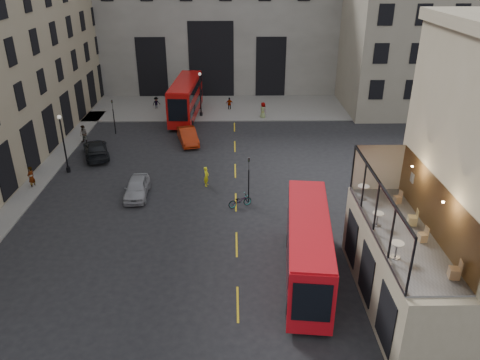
{
  "coord_description": "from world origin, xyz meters",
  "views": [
    {
      "loc": [
        -2.22,
        -20.5,
        17.48
      ],
      "look_at": [
        -1.71,
        9.79,
        3.0
      ],
      "focal_mm": 35.0,
      "sensor_mm": 36.0,
      "label": 1
    }
  ],
  "objects_px": {
    "car_b": "(188,136)",
    "pedestrian_b": "(156,103)",
    "car_c": "(96,149)",
    "pedestrian_a": "(84,134)",
    "cafe_chair_b": "(423,237)",
    "bicycle": "(240,201)",
    "cafe_table_near": "(397,248)",
    "bus_near": "(308,246)",
    "pedestrian_e": "(31,177)",
    "bus_far": "(186,97)",
    "cafe_chair_c": "(413,220)",
    "pedestrian_c": "(230,104)",
    "traffic_light_near": "(249,174)",
    "cyclist": "(206,176)",
    "car_a": "(137,188)",
    "street_lamp_b": "(201,97)",
    "traffic_light_far": "(113,112)",
    "street_lamp_a": "(64,147)",
    "cafe_chair_d": "(398,199)",
    "cafe_table_far": "(363,190)",
    "cafe_table_mid": "(378,217)",
    "pedestrian_d": "(263,110)",
    "cafe_chair_a": "(455,272)"
  },
  "relations": [
    {
      "from": "traffic_light_near",
      "to": "cafe_table_mid",
      "type": "bearing_deg",
      "value": -60.35
    },
    {
      "from": "bus_near",
      "to": "car_c",
      "type": "xyz_separation_m",
      "value": [
        -17.51,
        19.23,
        -1.52
      ]
    },
    {
      "from": "cyclist",
      "to": "cafe_chair_c",
      "type": "bearing_deg",
      "value": -126.8
    },
    {
      "from": "cafe_table_mid",
      "to": "cafe_chair_d",
      "type": "xyz_separation_m",
      "value": [
        1.9,
        2.5,
        -0.26
      ]
    },
    {
      "from": "bus_far",
      "to": "cafe_chair_c",
      "type": "relative_size",
      "value": 12.62
    },
    {
      "from": "bus_near",
      "to": "bicycle",
      "type": "height_order",
      "value": "bus_near"
    },
    {
      "from": "traffic_light_far",
      "to": "street_lamp_a",
      "type": "height_order",
      "value": "street_lamp_a"
    },
    {
      "from": "cafe_table_far",
      "to": "cyclist",
      "type": "bearing_deg",
      "value": 131.23
    },
    {
      "from": "pedestrian_a",
      "to": "cafe_chair_c",
      "type": "relative_size",
      "value": 2.08
    },
    {
      "from": "car_a",
      "to": "cafe_chair_c",
      "type": "height_order",
      "value": "cafe_chair_c"
    },
    {
      "from": "bus_near",
      "to": "pedestrian_e",
      "type": "distance_m",
      "value": 24.64
    },
    {
      "from": "street_lamp_b",
      "to": "pedestrian_e",
      "type": "relative_size",
      "value": 2.84
    },
    {
      "from": "bicycle",
      "to": "cafe_chair_c",
      "type": "bearing_deg",
      "value": -162.48
    },
    {
      "from": "bus_far",
      "to": "cafe_chair_c",
      "type": "bearing_deg",
      "value": -65.36
    },
    {
      "from": "car_c",
      "to": "pedestrian_d",
      "type": "height_order",
      "value": "pedestrian_d"
    },
    {
      "from": "bus_near",
      "to": "pedestrian_e",
      "type": "relative_size",
      "value": 5.56
    },
    {
      "from": "pedestrian_e",
      "to": "cafe_chair_b",
      "type": "height_order",
      "value": "cafe_chair_b"
    },
    {
      "from": "street_lamp_b",
      "to": "cyclist",
      "type": "xyz_separation_m",
      "value": [
        1.55,
        -18.98,
        -1.54
      ]
    },
    {
      "from": "cafe_chair_c",
      "to": "street_lamp_b",
      "type": "bearing_deg",
      "value": 111.85
    },
    {
      "from": "traffic_light_near",
      "to": "pedestrian_d",
      "type": "height_order",
      "value": "traffic_light_near"
    },
    {
      "from": "car_a",
      "to": "car_b",
      "type": "height_order",
      "value": "car_b"
    },
    {
      "from": "bicycle",
      "to": "cafe_chair_c",
      "type": "xyz_separation_m",
      "value": [
        9.0,
        -10.49,
        4.37
      ]
    },
    {
      "from": "traffic_light_far",
      "to": "pedestrian_d",
      "type": "relative_size",
      "value": 1.94
    },
    {
      "from": "car_c",
      "to": "street_lamp_b",
      "type": "bearing_deg",
      "value": -146.16
    },
    {
      "from": "pedestrian_d",
      "to": "cafe_table_far",
      "type": "height_order",
      "value": "cafe_table_far"
    },
    {
      "from": "street_lamp_a",
      "to": "bus_far",
      "type": "xyz_separation_m",
      "value": [
        9.28,
        15.58,
        0.12
      ]
    },
    {
      "from": "car_c",
      "to": "bicycle",
      "type": "xyz_separation_m",
      "value": [
        13.7,
        -10.24,
        -0.28
      ]
    },
    {
      "from": "street_lamp_a",
      "to": "bus_near",
      "type": "xyz_separation_m",
      "value": [
        19.12,
        -15.69,
        -0.1
      ]
    },
    {
      "from": "car_b",
      "to": "pedestrian_b",
      "type": "height_order",
      "value": "pedestrian_b"
    },
    {
      "from": "street_lamp_b",
      "to": "pedestrian_e",
      "type": "xyz_separation_m",
      "value": [
        -13.0,
        -19.08,
        -1.45
      ]
    },
    {
      "from": "cyclist",
      "to": "pedestrian_c",
      "type": "distance_m",
      "value": 21.62
    },
    {
      "from": "cafe_chair_b",
      "to": "cafe_chair_c",
      "type": "height_order",
      "value": "cafe_chair_c"
    },
    {
      "from": "cafe_table_near",
      "to": "pedestrian_b",
      "type": "bearing_deg",
      "value": 113.76
    },
    {
      "from": "car_b",
      "to": "pedestrian_a",
      "type": "relative_size",
      "value": 2.53
    },
    {
      "from": "cafe_chair_a",
      "to": "pedestrian_b",
      "type": "bearing_deg",
      "value": 115.39
    },
    {
      "from": "bus_near",
      "to": "cyclist",
      "type": "xyz_separation_m",
      "value": [
        -6.57,
        12.71,
        -1.44
      ]
    },
    {
      "from": "bicycle",
      "to": "cafe_table_near",
      "type": "xyz_separation_m",
      "value": [
        7.15,
        -13.49,
        4.64
      ]
    },
    {
      "from": "car_b",
      "to": "car_c",
      "type": "distance_m",
      "value": 9.23
    },
    {
      "from": "car_a",
      "to": "pedestrian_a",
      "type": "xyz_separation_m",
      "value": [
        -7.67,
        12.13,
        0.19
      ]
    },
    {
      "from": "pedestrian_c",
      "to": "traffic_light_near",
      "type": "bearing_deg",
      "value": 90.21
    },
    {
      "from": "cafe_chair_d",
      "to": "bus_near",
      "type": "bearing_deg",
      "value": -169.79
    },
    {
      "from": "traffic_light_far",
      "to": "pedestrian_b",
      "type": "relative_size",
      "value": 2.39
    },
    {
      "from": "car_a",
      "to": "cafe_table_mid",
      "type": "bearing_deg",
      "value": -40.71
    },
    {
      "from": "pedestrian_a",
      "to": "cafe_chair_b",
      "type": "height_order",
      "value": "cafe_chair_b"
    },
    {
      "from": "traffic_light_far",
      "to": "bus_near",
      "type": "distance_m",
      "value": 30.87
    },
    {
      "from": "traffic_light_far",
      "to": "cafe_table_far",
      "type": "xyz_separation_m",
      "value": [
        20.41,
        -24.22,
        2.73
      ]
    },
    {
      "from": "cafe_table_far",
      "to": "bicycle",
      "type": "bearing_deg",
      "value": 133.33
    },
    {
      "from": "traffic_light_far",
      "to": "pedestrian_e",
      "type": "xyz_separation_m",
      "value": [
        -4.0,
        -13.08,
        -1.49
      ]
    },
    {
      "from": "street_lamp_a",
      "to": "car_b",
      "type": "height_order",
      "value": "street_lamp_a"
    },
    {
      "from": "car_a",
      "to": "bicycle",
      "type": "height_order",
      "value": "car_a"
    }
  ]
}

